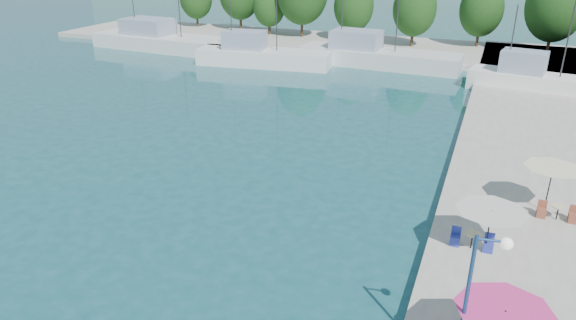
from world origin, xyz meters
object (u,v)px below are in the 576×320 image
at_px(trawler_03, 374,56).
at_px(umbrella_cream, 552,172).
at_px(trawler_02, 261,56).
at_px(umbrella_white, 491,216).
at_px(trawler_01, 165,41).
at_px(street_lamp, 481,282).
at_px(trawler_04, 539,82).
at_px(umbrella_pink, 504,318).

relative_size(trawler_03, umbrella_cream, 6.65).
distance_m(trawler_02, umbrella_white, 40.74).
xyz_separation_m(trawler_01, street_lamp, (40.80, -42.84, 3.02)).
distance_m(umbrella_white, street_lamp, 7.64).
height_order(umbrella_white, street_lamp, street_lamp).
bearing_deg(trawler_04, street_lamp, -84.94).
relative_size(umbrella_pink, umbrella_white, 1.01).
bearing_deg(trawler_02, umbrella_white, -58.58).
distance_m(trawler_03, umbrella_cream, 35.44).
distance_m(trawler_02, street_lamp, 46.72).
bearing_deg(umbrella_cream, trawler_03, 117.25).
bearing_deg(trawler_04, trawler_02, -171.62).
bearing_deg(trawler_01, umbrella_cream, -31.19).
bearing_deg(umbrella_cream, street_lamp, -102.59).
height_order(trawler_03, street_lamp, trawler_03).
relative_size(trawler_02, trawler_04, 1.16).
height_order(umbrella_white, umbrella_cream, umbrella_cream).
relative_size(trawler_02, umbrella_cream, 5.63).
xyz_separation_m(trawler_03, umbrella_white, (13.64, -36.52, 1.36)).
relative_size(trawler_02, street_lamp, 3.09).
distance_m(trawler_03, umbrella_pink, 45.78).
relative_size(trawler_04, umbrella_pink, 4.39).
bearing_deg(trawler_04, trawler_01, -175.82).
height_order(trawler_03, trawler_04, same).
distance_m(trawler_01, trawler_03, 27.41).
distance_m(umbrella_pink, street_lamp, 1.72).
xyz_separation_m(umbrella_white, street_lamp, (-0.23, -7.45, 1.66)).
xyz_separation_m(umbrella_white, umbrella_cream, (2.57, 5.05, 0.34)).
relative_size(trawler_04, umbrella_cream, 4.84).
bearing_deg(trawler_01, trawler_04, -2.28).
relative_size(umbrella_pink, street_lamp, 0.60).
xyz_separation_m(trawler_03, umbrella_pink, (14.25, -43.47, 1.60)).
relative_size(trawler_03, umbrella_pink, 6.03).
xyz_separation_m(trawler_01, umbrella_cream, (43.60, -30.33, 1.70)).
height_order(trawler_04, umbrella_white, trawler_04).
bearing_deg(trawler_01, trawler_03, 6.01).
relative_size(trawler_01, street_lamp, 4.24).
bearing_deg(trawler_01, trawler_02, -9.89).
xyz_separation_m(trawler_03, trawler_04, (16.79, -5.72, 0.00)).
distance_m(trawler_01, umbrella_white, 54.20).
bearing_deg(umbrella_cream, umbrella_pink, -99.26).
bearing_deg(umbrella_white, trawler_03, 110.48).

